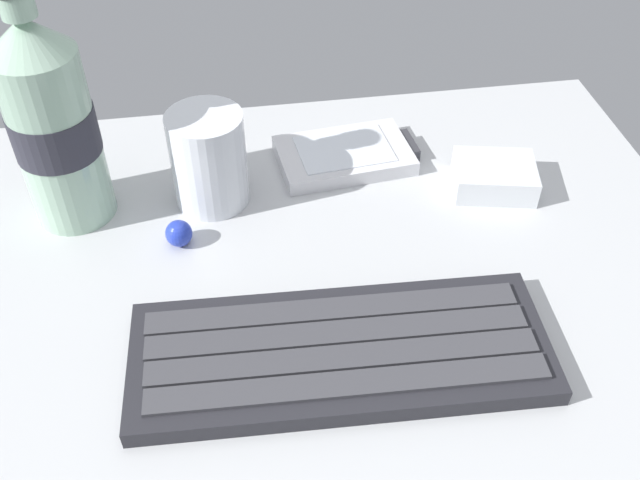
# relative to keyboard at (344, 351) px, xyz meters

# --- Properties ---
(ground_plane) EXTENTS (0.64, 0.48, 0.03)m
(ground_plane) POSITION_rel_keyboard_xyz_m (-0.00, 0.09, -0.02)
(ground_plane) COLOR #B7BABC
(keyboard) EXTENTS (0.29, 0.12, 0.02)m
(keyboard) POSITION_rel_keyboard_xyz_m (0.00, 0.00, 0.00)
(keyboard) COLOR #232328
(keyboard) RESTS_ON ground_plane
(handheld_device) EXTENTS (0.13, 0.09, 0.02)m
(handheld_device) POSITION_rel_keyboard_xyz_m (0.04, 0.23, -0.00)
(handheld_device) COLOR silver
(handheld_device) RESTS_ON ground_plane
(juice_cup) EXTENTS (0.06, 0.06, 0.09)m
(juice_cup) POSITION_rel_keyboard_xyz_m (-0.08, 0.19, 0.03)
(juice_cup) COLOR silver
(juice_cup) RESTS_ON ground_plane
(water_bottle) EXTENTS (0.07, 0.07, 0.21)m
(water_bottle) POSITION_rel_keyboard_xyz_m (-0.20, 0.19, 0.08)
(water_bottle) COLOR #9EC1A8
(water_bottle) RESTS_ON ground_plane
(charger_block) EXTENTS (0.08, 0.07, 0.02)m
(charger_block) POSITION_rel_keyboard_xyz_m (0.17, 0.17, 0.00)
(charger_block) COLOR silver
(charger_block) RESTS_ON ground_plane
(trackball_mouse) EXTENTS (0.02, 0.02, 0.02)m
(trackball_mouse) POSITION_rel_keyboard_xyz_m (-0.11, 0.14, 0.00)
(trackball_mouse) COLOR #2338B2
(trackball_mouse) RESTS_ON ground_plane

